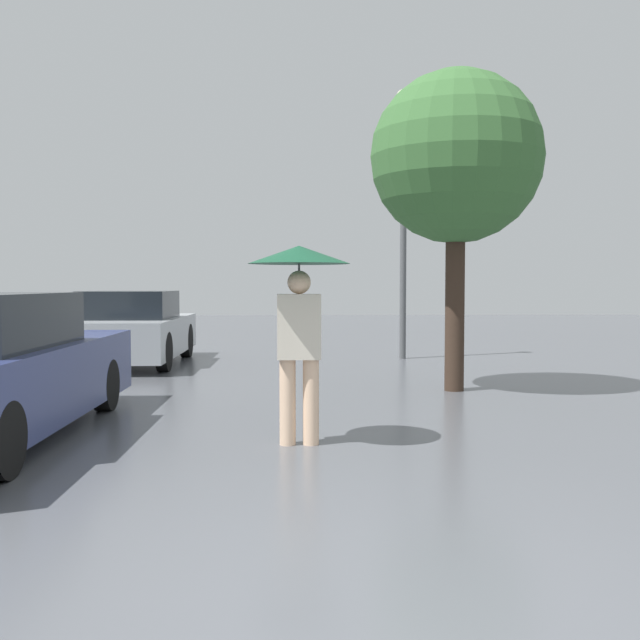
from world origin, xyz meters
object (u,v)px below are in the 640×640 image
parked_car_farthest (132,330)px  tree (456,159)px  street_lamp (403,195)px  pedestrian (299,293)px

parked_car_farthest → tree: bearing=-33.5°
parked_car_farthest → tree: size_ratio=0.90×
parked_car_farthest → street_lamp: (4.96, 0.79, 2.50)m
pedestrian → tree: (2.09, 3.15, 1.73)m
pedestrian → tree: size_ratio=0.42×
tree → parked_car_farthest: bearing=146.5°
parked_car_farthest → street_lamp: street_lamp is taller
pedestrian → parked_car_farthest: (-2.95, 6.48, -0.73)m
street_lamp → tree: bearing=-89.0°
pedestrian → tree: tree is taller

